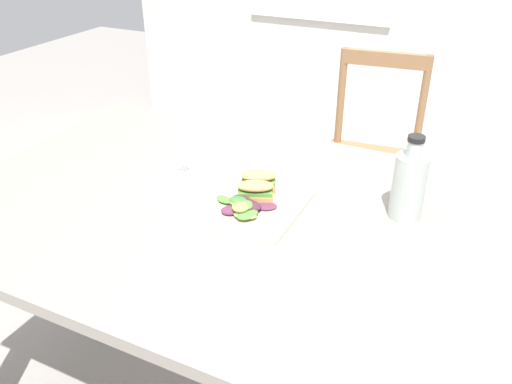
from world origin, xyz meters
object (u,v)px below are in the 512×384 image
at_px(plate_lunch, 249,204).
at_px(sandwich_half_back, 258,181).
at_px(chair_wooden_far, 370,160).
at_px(fork_on_napkin, 171,178).
at_px(sandwich_half_front, 255,191).
at_px(bottle_cold_brew, 408,189).
at_px(dining_table, 219,238).

bearing_deg(plate_lunch, sandwich_half_back, 95.13).
height_order(chair_wooden_far, fork_on_napkin, chair_wooden_far).
relative_size(plate_lunch, fork_on_napkin, 1.41).
distance_m(chair_wooden_far, fork_on_napkin, 1.06).
xyz_separation_m(chair_wooden_far, fork_on_napkin, (-0.33, -0.96, 0.30)).
bearing_deg(sandwich_half_back, chair_wooden_far, 85.19).
height_order(plate_lunch, sandwich_half_front, sandwich_half_front).
height_order(plate_lunch, sandwich_half_back, sandwich_half_back).
relative_size(sandwich_half_front, fork_on_napkin, 0.56).
bearing_deg(fork_on_napkin, bottle_cold_brew, 8.43).
distance_m(sandwich_half_back, fork_on_napkin, 0.26).
height_order(dining_table, sandwich_half_back, sandwich_half_back).
distance_m(chair_wooden_far, bottle_cold_brew, 0.99).
height_order(sandwich_half_front, bottle_cold_brew, bottle_cold_brew).
xyz_separation_m(chair_wooden_far, bottle_cold_brew, (0.29, -0.87, 0.37)).
distance_m(dining_table, plate_lunch, 0.14).
bearing_deg(chair_wooden_far, bottle_cold_brew, -71.72).
bearing_deg(chair_wooden_far, sandwich_half_back, -94.81).
distance_m(fork_on_napkin, bottle_cold_brew, 0.63).
xyz_separation_m(fork_on_napkin, bottle_cold_brew, (0.62, 0.09, 0.07)).
relative_size(dining_table, sandwich_half_back, 13.38).
bearing_deg(chair_wooden_far, plate_lunch, -94.15).
bearing_deg(plate_lunch, fork_on_napkin, 172.97).
bearing_deg(bottle_cold_brew, fork_on_napkin, -171.57).
distance_m(plate_lunch, fork_on_napkin, 0.26).
height_order(chair_wooden_far, bottle_cold_brew, bottle_cold_brew).
xyz_separation_m(dining_table, plate_lunch, (0.08, 0.02, 0.11)).
bearing_deg(sandwich_half_back, dining_table, -130.23).
height_order(dining_table, plate_lunch, plate_lunch).
distance_m(dining_table, sandwich_half_back, 0.19).
distance_m(chair_wooden_far, plate_lunch, 1.04).
xyz_separation_m(plate_lunch, sandwich_half_back, (-0.01, 0.07, 0.03)).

